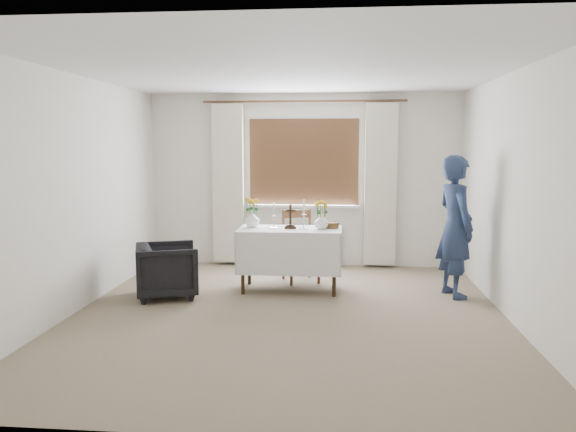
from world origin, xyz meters
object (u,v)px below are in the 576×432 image
object	(u,v)px
altar_table	(290,260)
wooden_chair	(301,246)
wooden_cross	(290,216)
person	(455,227)
armchair	(167,270)
flower_vase_left	(252,219)
flower_vase_right	(321,222)

from	to	relation	value
altar_table	wooden_chair	distance (m)	0.48
wooden_chair	wooden_cross	world-z (taller)	wooden_cross
wooden_chair	person	xyz separation A→B (m)	(1.83, -0.55, 0.36)
armchair	flower_vase_left	distance (m)	1.19
altar_table	flower_vase_left	distance (m)	0.68
person	wooden_cross	distance (m)	1.93
wooden_cross	flower_vase_right	size ratio (longest dim) A/B	1.65
altar_table	person	size ratio (longest dim) A/B	0.75
altar_table	flower_vase_right	xyz separation A→B (m)	(0.38, -0.00, 0.47)
wooden_cross	wooden_chair	bearing A→B (deg)	75.55
wooden_chair	flower_vase_left	distance (m)	0.79
altar_table	wooden_chair	xyz separation A→B (m)	(0.10, 0.47, 0.08)
wooden_cross	flower_vase_left	bearing A→B (deg)	166.98
wooden_chair	person	size ratio (longest dim) A/B	0.56
wooden_chair	flower_vase_left	size ratio (longest dim) A/B	4.77
armchair	person	xyz separation A→B (m)	(3.33, 0.35, 0.51)
wooden_cross	flower_vase_right	distance (m)	0.38
armchair	person	size ratio (longest dim) A/B	0.42
armchair	person	world-z (taller)	person
wooden_chair	flower_vase_right	bearing A→B (deg)	-81.10
person	flower_vase_left	distance (m)	2.41
person	flower_vase_left	bearing A→B (deg)	68.85
altar_table	flower_vase_left	xyz separation A→B (m)	(-0.47, 0.09, 0.48)
wooden_cross	flower_vase_right	world-z (taller)	wooden_cross
armchair	wooden_cross	world-z (taller)	wooden_cross
wooden_cross	flower_vase_left	distance (m)	0.49
armchair	flower_vase_right	xyz separation A→B (m)	(1.78, 0.43, 0.54)
armchair	flower_vase_left	xyz separation A→B (m)	(0.92, 0.52, 0.54)
altar_table	person	distance (m)	1.99
armchair	flower_vase_left	bearing A→B (deg)	-80.48
altar_table	wooden_cross	distance (m)	0.53
altar_table	flower_vase_left	bearing A→B (deg)	169.28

